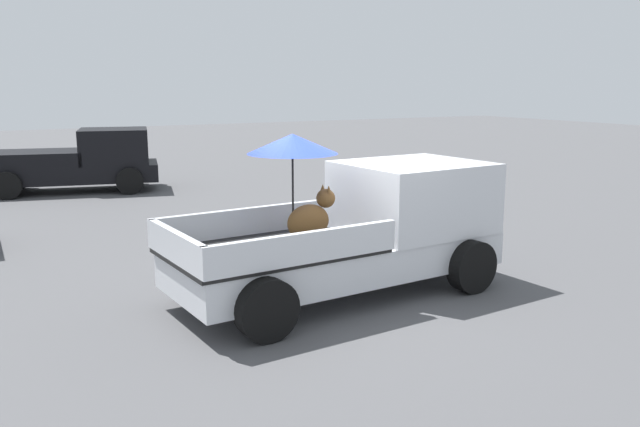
% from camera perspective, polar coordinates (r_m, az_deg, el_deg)
% --- Properties ---
extents(ground_plane, '(80.00, 80.00, 0.00)m').
position_cam_1_polar(ground_plane, '(9.82, 1.68, -7.11)').
color(ground_plane, '#4C4C4F').
extents(pickup_truck_main, '(5.16, 2.52, 2.41)m').
position_cam_1_polar(pickup_truck_main, '(9.83, 3.87, -1.18)').
color(pickup_truck_main, black).
rests_on(pickup_truck_main, ground).
extents(pickup_truck_red, '(5.09, 3.03, 1.80)m').
position_cam_1_polar(pickup_truck_red, '(20.19, -20.35, 4.31)').
color(pickup_truck_red, black).
rests_on(pickup_truck_red, ground).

